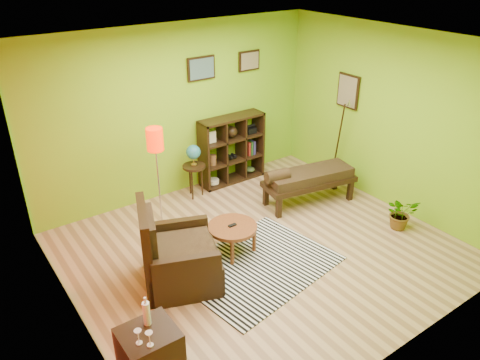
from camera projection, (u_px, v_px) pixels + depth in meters
ground at (261, 250)px, 6.54m from camera, size 5.00×5.00×0.00m
room_shell at (258, 130)px, 5.69m from camera, size 5.04×4.54×2.82m
zebra_rug at (257, 265)px, 6.21m from camera, size 2.21×1.79×0.01m
coffee_table at (232, 229)px, 6.35m from camera, size 0.67×0.67×0.43m
armchair at (176, 260)px, 5.78m from camera, size 1.17×1.16×1.11m
side_cabinet at (150, 356)px, 4.46m from camera, size 0.53×0.48×0.94m
floor_lamp at (156, 149)px, 6.48m from camera, size 0.24×0.24×1.59m
globe_table at (194, 158)px, 7.63m from camera, size 0.38×0.38×0.93m
cube_shelf at (233, 149)px, 8.21m from camera, size 1.20×0.35×1.20m
bench at (307, 178)px, 7.53m from camera, size 1.60×0.82×0.71m
potted_plant at (400, 216)px, 6.97m from camera, size 0.62×0.65×0.39m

